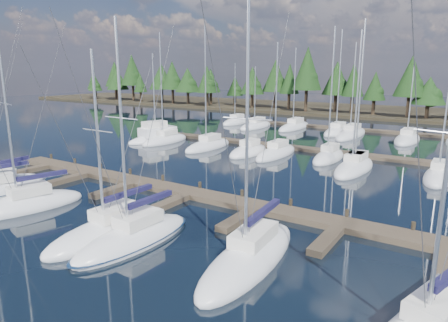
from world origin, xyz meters
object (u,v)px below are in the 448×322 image
Objects in this scene: front_sailboat_2 at (25,205)px; front_sailboat_5 at (250,257)px; front_sailboat_3 at (111,230)px; main_dock at (188,195)px; front_sailboat_4 at (134,238)px; motor_yacht_left at (158,137)px.

front_sailboat_2 is 1.00× the size of front_sailboat_5.
main_dock is at bearing 93.27° from front_sailboat_3.
front_sailboat_3 is at bearing 177.97° from front_sailboat_4.
front_sailboat_2 reaches higher than main_dock.
front_sailboat_4 is 1.37× the size of motor_yacht_left.
main_dock is at bearing 45.45° from front_sailboat_2.
front_sailboat_2 reaches higher than front_sailboat_4.
front_sailboat_4 is at bearing -73.13° from main_dock.
front_sailboat_4 reaches higher than motor_yacht_left.
front_sailboat_2 reaches higher than front_sailboat_3.
motor_yacht_left is at bearing 127.30° from front_sailboat_3.
front_sailboat_2 is 28.48m from motor_yacht_left.
front_sailboat_5 is at bearing -40.49° from motor_yacht_left.
front_sailboat_3 is 32.66m from motor_yacht_left.
front_sailboat_3 is at bearing 1.79° from front_sailboat_2.
front_sailboat_4 is at bearing 1.07° from front_sailboat_2.
front_sailboat_5 reaches higher than main_dock.
main_dock is 4.54× the size of motor_yacht_left.
front_sailboat_5 is (17.64, 1.77, -0.00)m from front_sailboat_2.
main_dock is at bearing -42.71° from motor_yacht_left.
front_sailboat_2 is 10.78m from front_sailboat_4.
front_sailboat_3 is 1.21× the size of motor_yacht_left.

